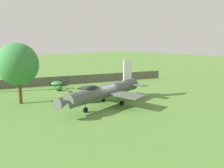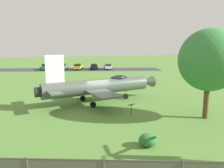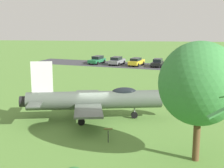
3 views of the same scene
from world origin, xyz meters
TOP-DOWN VIEW (x-y plane):
  - ground_plane at (0.00, 0.00)m, footprint 200.00×200.00m
  - parking_strip at (-33.59, 2.61)m, footprint 17.71×42.45m
  - display_jet at (-0.06, 0.34)m, footprint 9.40×13.66m
  - shade_tree at (7.57, 7.59)m, footprint 4.95×4.95m
  - info_plaque at (5.22, 1.78)m, footprint 0.52×0.67m
  - parked_car_white at (-31.84, 10.09)m, footprint 4.27×2.59m
  - parked_car_black at (-32.70, 6.62)m, footprint 4.37×2.63m
  - parked_car_yellow at (-33.49, 2.68)m, footprint 5.02×3.12m
  - parked_car_gray at (-34.40, -1.10)m, footprint 4.89×3.05m
  - parked_car_green at (-35.60, -5.12)m, footprint 5.06×3.11m

SIDE VIEW (x-z plane):
  - ground_plane at x=0.00m, z-range 0.00..0.00m
  - parking_strip at x=-33.59m, z-range 0.00..0.00m
  - parked_car_white at x=-31.84m, z-range 0.04..1.38m
  - parked_car_black at x=-32.70m, z-range 0.03..1.45m
  - parked_car_green at x=-35.60m, z-range 0.02..1.51m
  - parked_car_yellow at x=-33.49m, z-range 0.03..1.51m
  - parked_car_gray at x=-34.40m, z-range 0.02..1.56m
  - info_plaque at x=5.22m, z-range 0.28..1.43m
  - display_jet at x=-0.06m, z-range -0.79..4.42m
  - shade_tree at x=7.57m, z-range 1.17..8.65m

